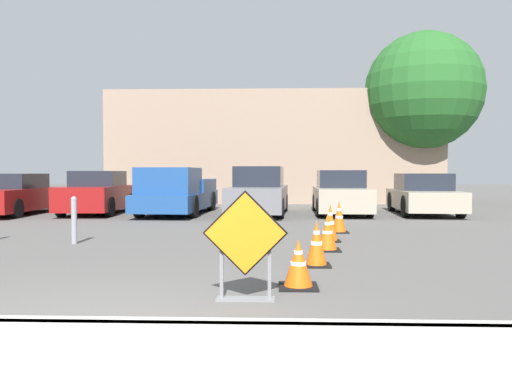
{
  "coord_description": "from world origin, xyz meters",
  "views": [
    {
      "loc": [
        1.71,
        -4.29,
        1.43
      ],
      "look_at": [
        1.12,
        12.25,
        0.79
      ],
      "focal_mm": 35.0,
      "sensor_mm": 36.0,
      "label": 1
    }
  ],
  "objects": [
    {
      "name": "ground_plane",
      "position": [
        0.0,
        10.0,
        0.0
      ],
      "size": [
        96.0,
        96.0,
        0.0
      ],
      "primitive_type": "plane",
      "color": "#565451"
    },
    {
      "name": "curb_lip",
      "position": [
        0.0,
        0.0,
        0.07
      ],
      "size": [
        25.96,
        0.2,
        0.14
      ],
      "color": "#ADAAA3",
      "rests_on": "ground_plane"
    },
    {
      "name": "road_closed_sign",
      "position": [
        1.4,
        1.23,
        0.65
      ],
      "size": [
        0.95,
        0.2,
        1.24
      ],
      "color": "black",
      "rests_on": "ground_plane"
    },
    {
      "name": "traffic_cone_nearest",
      "position": [
        2.02,
        1.88,
        0.29
      ],
      "size": [
        0.49,
        0.49,
        0.6
      ],
      "color": "black",
      "rests_on": "ground_plane"
    },
    {
      "name": "traffic_cone_second",
      "position": [
        2.37,
        3.34,
        0.34
      ],
      "size": [
        0.43,
        0.43,
        0.71
      ],
      "color": "black",
      "rests_on": "ground_plane"
    },
    {
      "name": "traffic_cone_third",
      "position": [
        2.7,
        4.86,
        0.33
      ],
      "size": [
        0.47,
        0.47,
        0.68
      ],
      "color": "black",
      "rests_on": "ground_plane"
    },
    {
      "name": "traffic_cone_fourth",
      "position": [
        2.89,
        6.09,
        0.38
      ],
      "size": [
        0.41,
        0.41,
        0.79
      ],
      "color": "black",
      "rests_on": "ground_plane"
    },
    {
      "name": "traffic_cone_fifth",
      "position": [
        3.27,
        7.62,
        0.37
      ],
      "size": [
        0.44,
        0.44,
        0.75
      ],
      "color": "black",
      "rests_on": "ground_plane"
    },
    {
      "name": "parked_car_nearest",
      "position": [
        -7.27,
        12.47,
        0.66
      ],
      "size": [
        2.01,
        4.64,
        1.4
      ],
      "rotation": [
        0.0,
        0.0,
        3.17
      ],
      "color": "maroon",
      "rests_on": "ground_plane"
    },
    {
      "name": "parked_car_second",
      "position": [
        -4.44,
        12.91,
        0.7
      ],
      "size": [
        1.91,
        4.22,
        1.49
      ],
      "rotation": [
        0.0,
        0.0,
        3.18
      ],
      "color": "maroon",
      "rests_on": "ground_plane"
    },
    {
      "name": "pickup_truck",
      "position": [
        -1.64,
        12.6,
        0.72
      ],
      "size": [
        2.19,
        5.36,
        1.6
      ],
      "rotation": [
        0.0,
        0.0,
        3.09
      ],
      "color": "navy",
      "rests_on": "ground_plane"
    },
    {
      "name": "parked_car_third",
      "position": [
        1.21,
        12.75,
        0.75
      ],
      "size": [
        2.08,
        4.8,
        1.64
      ],
      "rotation": [
        0.0,
        0.0,
        3.08
      ],
      "color": "slate",
      "rests_on": "ground_plane"
    },
    {
      "name": "parked_car_fourth",
      "position": [
        4.04,
        13.16,
        0.69
      ],
      "size": [
        1.92,
        4.53,
        1.52
      ],
      "rotation": [
        0.0,
        0.0,
        3.11
      ],
      "color": "#A39984",
      "rests_on": "ground_plane"
    },
    {
      "name": "parked_car_fifth",
      "position": [
        6.86,
        13.06,
        0.66
      ],
      "size": [
        2.13,
        4.45,
        1.41
      ],
      "rotation": [
        0.0,
        0.0,
        3.08
      ],
      "color": "#A39984",
      "rests_on": "ground_plane"
    },
    {
      "name": "bollard_nearest",
      "position": [
        -2.31,
        5.57,
        0.51
      ],
      "size": [
        0.12,
        0.12,
        0.96
      ],
      "color": "gray",
      "rests_on": "ground_plane"
    },
    {
      "name": "building_facade_backdrop",
      "position": [
        1.7,
        20.88,
        2.62
      ],
      "size": [
        15.63,
        5.0,
        5.24
      ],
      "color": "gray",
      "rests_on": "ground_plane"
    },
    {
      "name": "street_tree_behind_lot",
      "position": [
        8.49,
        18.72,
        5.13
      ],
      "size": [
        5.28,
        5.28,
        7.78
      ],
      "color": "#513823",
      "rests_on": "ground_plane"
    }
  ]
}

